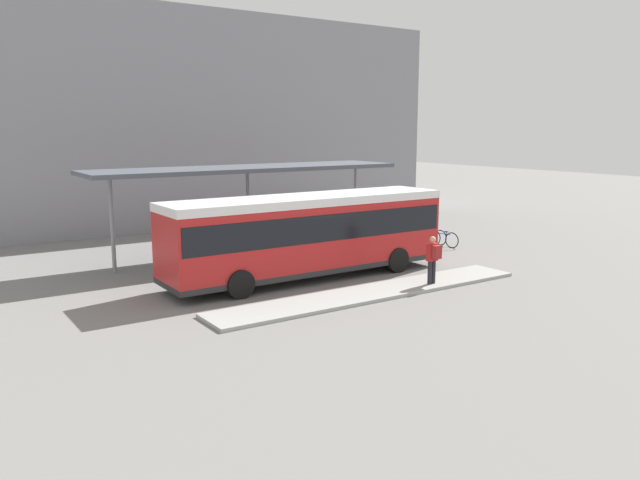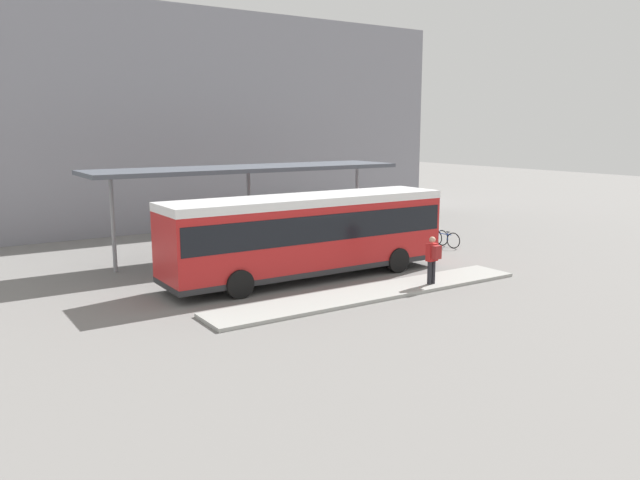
{
  "view_description": "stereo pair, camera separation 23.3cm",
  "coord_description": "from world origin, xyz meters",
  "px_view_note": "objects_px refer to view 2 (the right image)",
  "views": [
    {
      "loc": [
        -12.5,
        -19.43,
        5.62
      ],
      "look_at": [
        0.56,
        0.0,
        1.41
      ],
      "focal_mm": 35.0,
      "sensor_mm": 36.0,
      "label": 1
    },
    {
      "loc": [
        -12.3,
        -19.56,
        5.62
      ],
      "look_at": [
        0.56,
        0.0,
        1.41
      ],
      "focal_mm": 35.0,
      "sensor_mm": 36.0,
      "label": 2
    }
  ],
  "objects_px": {
    "city_bus": "(308,230)",
    "bicycle_green": "(420,234)",
    "bicycle_blue": "(444,239)",
    "pedestrian_waiting": "(433,257)",
    "bicycle_black": "(434,236)",
    "potted_planter_near_shelter": "(209,257)"
  },
  "relations": [
    {
      "from": "city_bus",
      "to": "bicycle_blue",
      "type": "height_order",
      "value": "city_bus"
    },
    {
      "from": "bicycle_green",
      "to": "potted_planter_near_shelter",
      "type": "relative_size",
      "value": 1.36
    },
    {
      "from": "pedestrian_waiting",
      "to": "bicycle_blue",
      "type": "bearing_deg",
      "value": -51.9
    },
    {
      "from": "bicycle_blue",
      "to": "pedestrian_waiting",
      "type": "bearing_deg",
      "value": 123.09
    },
    {
      "from": "pedestrian_waiting",
      "to": "bicycle_blue",
      "type": "height_order",
      "value": "pedestrian_waiting"
    },
    {
      "from": "bicycle_blue",
      "to": "bicycle_green",
      "type": "bearing_deg",
      "value": -7.67
    },
    {
      "from": "bicycle_black",
      "to": "bicycle_green",
      "type": "distance_m",
      "value": 0.86
    },
    {
      "from": "bicycle_black",
      "to": "bicycle_green",
      "type": "height_order",
      "value": "bicycle_black"
    },
    {
      "from": "city_bus",
      "to": "pedestrian_waiting",
      "type": "bearing_deg",
      "value": -51.28
    },
    {
      "from": "bicycle_blue",
      "to": "bicycle_black",
      "type": "distance_m",
      "value": 0.85
    },
    {
      "from": "pedestrian_waiting",
      "to": "potted_planter_near_shelter",
      "type": "relative_size",
      "value": 1.34
    },
    {
      "from": "pedestrian_waiting",
      "to": "bicycle_black",
      "type": "distance_m",
      "value": 8.69
    },
    {
      "from": "pedestrian_waiting",
      "to": "potted_planter_near_shelter",
      "type": "bearing_deg",
      "value": 37.79
    },
    {
      "from": "city_bus",
      "to": "pedestrian_waiting",
      "type": "distance_m",
      "value": 4.75
    },
    {
      "from": "bicycle_blue",
      "to": "bicycle_black",
      "type": "bearing_deg",
      "value": -17.11
    },
    {
      "from": "bicycle_black",
      "to": "potted_planter_near_shelter",
      "type": "distance_m",
      "value": 11.82
    },
    {
      "from": "bicycle_green",
      "to": "potted_planter_near_shelter",
      "type": "bearing_deg",
      "value": -90.65
    },
    {
      "from": "bicycle_green",
      "to": "potted_planter_near_shelter",
      "type": "xyz_separation_m",
      "value": [
        -11.65,
        -0.67,
        0.29
      ]
    },
    {
      "from": "city_bus",
      "to": "bicycle_green",
      "type": "relative_size",
      "value": 6.46
    },
    {
      "from": "city_bus",
      "to": "potted_planter_near_shelter",
      "type": "distance_m",
      "value": 4.14
    },
    {
      "from": "bicycle_black",
      "to": "potted_planter_near_shelter",
      "type": "bearing_deg",
      "value": 83.75
    },
    {
      "from": "city_bus",
      "to": "bicycle_blue",
      "type": "xyz_separation_m",
      "value": [
        8.85,
        1.75,
        -1.45
      ]
    }
  ]
}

